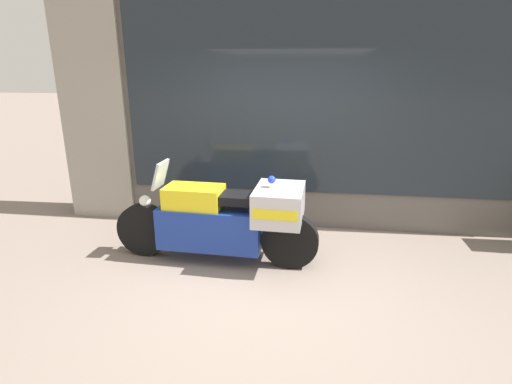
% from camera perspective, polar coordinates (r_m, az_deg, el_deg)
% --- Properties ---
extents(ground_plane, '(60.00, 60.00, 0.00)m').
position_cam_1_polar(ground_plane, '(4.36, 1.63, -13.67)').
color(ground_plane, gray).
extents(shop_building, '(6.59, 0.55, 3.83)m').
position_cam_1_polar(shop_building, '(5.79, -0.39, 14.17)').
color(shop_building, '#56514C').
rests_on(shop_building, ground).
extents(window_display, '(5.14, 0.30, 2.03)m').
position_cam_1_polar(window_display, '(6.01, 7.98, 0.10)').
color(window_display, slate).
rests_on(window_display, ground).
extents(paramedic_motorcycle, '(2.48, 0.76, 1.21)m').
position_cam_1_polar(paramedic_motorcycle, '(4.70, -4.02, -3.70)').
color(paramedic_motorcycle, black).
rests_on(paramedic_motorcycle, ground).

